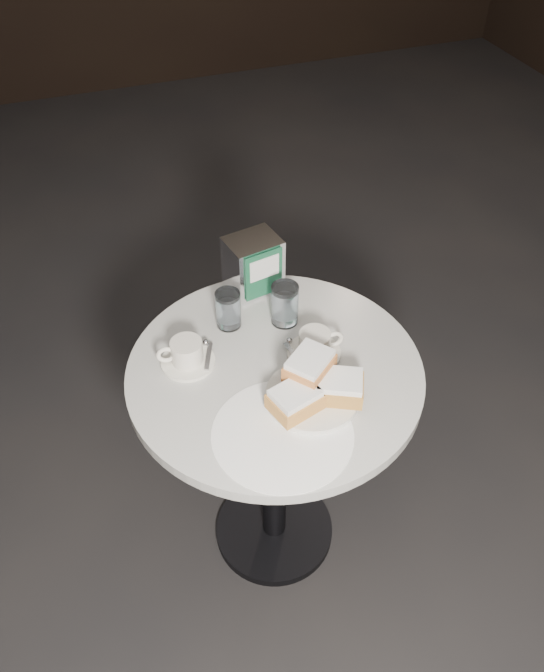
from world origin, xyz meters
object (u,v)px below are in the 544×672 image
at_px(napkin_dispenser, 253,265).
at_px(coffee_cup_left, 187,354).
at_px(beignet_plate, 314,388).
at_px(water_glass_right, 285,305).
at_px(water_glass_left, 228,310).
at_px(cafe_table, 275,421).
at_px(coffee_cup_right, 315,345).

bearing_deg(napkin_dispenser, coffee_cup_left, -148.98).
bearing_deg(beignet_plate, water_glass_right, 83.47).
bearing_deg(beignet_plate, water_glass_left, 109.26).
height_order(cafe_table, coffee_cup_left, coffee_cup_left).
relative_size(beignet_plate, coffee_cup_left, 1.62).
height_order(coffee_cup_left, water_glass_left, water_glass_left).
height_order(beignet_plate, water_glass_right, water_glass_right).
distance_m(coffee_cup_left, water_glass_right, 0.28).
relative_size(cafe_table, beignet_plate, 3.20).
bearing_deg(beignet_plate, coffee_cup_right, 66.61).
relative_size(beignet_plate, napkin_dispenser, 1.51).
relative_size(water_glass_right, napkin_dispenser, 0.71).
bearing_deg(water_glass_right, water_glass_left, 165.79).
bearing_deg(beignet_plate, cafe_table, 111.56).
bearing_deg(coffee_cup_left, coffee_cup_right, -6.76).
bearing_deg(water_glass_left, beignet_plate, -70.74).
xyz_separation_m(cafe_table, water_glass_right, (0.08, 0.15, 0.25)).
bearing_deg(coffee_cup_left, beignet_plate, -33.70).
bearing_deg(coffee_cup_right, water_glass_right, 106.44).
distance_m(coffee_cup_left, napkin_dispenser, 0.32).
bearing_deg(coffee_cup_right, napkin_dispenser, 106.89).
xyz_separation_m(water_glass_left, water_glass_right, (0.14, -0.03, 0.00)).
height_order(cafe_table, coffee_cup_right, coffee_cup_right).
distance_m(cafe_table, coffee_cup_right, 0.25).
relative_size(beignet_plate, water_glass_left, 2.32).
xyz_separation_m(coffee_cup_right, water_glass_left, (-0.16, 0.17, 0.02)).
bearing_deg(cafe_table, coffee_cup_right, 6.07).
relative_size(coffee_cup_right, water_glass_left, 1.41).
xyz_separation_m(coffee_cup_right, napkin_dispenser, (-0.06, 0.28, 0.05)).
xyz_separation_m(beignet_plate, coffee_cup_left, (-0.24, 0.20, -0.01)).
bearing_deg(coffee_cup_left, water_glass_left, 43.37).
xyz_separation_m(coffee_cup_left, water_glass_left, (0.13, 0.10, 0.02)).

